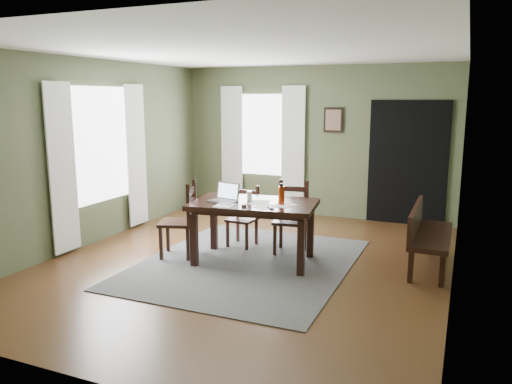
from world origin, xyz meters
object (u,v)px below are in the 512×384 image
at_px(dining_table, 254,209).
at_px(chair_back_right, 291,218).
at_px(chair_back_left, 244,217).
at_px(water_bottle, 281,195).
at_px(chair_end, 181,220).
at_px(bench, 426,231).
at_px(laptop, 225,196).

xyz_separation_m(dining_table, chair_back_right, (0.31, 0.60, -0.22)).
xyz_separation_m(dining_table, chair_back_left, (-0.43, 0.62, -0.28)).
distance_m(chair_back_right, water_bottle, 0.75).
bearing_deg(chair_end, chair_back_left, 126.75).
bearing_deg(bench, chair_back_right, 91.07).
height_order(dining_table, chair_back_left, chair_back_left).
bearing_deg(chair_back_right, laptop, -140.70).
xyz_separation_m(dining_table, bench, (2.09, 0.63, -0.23)).
bearing_deg(dining_table, chair_end, -177.51).
xyz_separation_m(chair_back_left, laptop, (0.06, -0.71, 0.44)).
relative_size(chair_back_right, laptop, 2.53).
distance_m(bench, laptop, 2.59).
height_order(dining_table, chair_back_right, chair_back_right).
distance_m(chair_end, laptop, 0.72).
distance_m(dining_table, bench, 2.19).
height_order(chair_back_left, chair_back_right, chair_back_right).
relative_size(chair_back_right, bench, 0.69).
bearing_deg(chair_end, bench, 86.59).
height_order(chair_back_left, bench, chair_back_left).
xyz_separation_m(chair_back_left, chair_back_right, (0.74, -0.02, 0.05)).
height_order(bench, laptop, laptop).
xyz_separation_m(dining_table, chair_end, (-0.99, -0.18, -0.20)).
relative_size(chair_back_right, water_bottle, 3.68).
bearing_deg(water_bottle, dining_table, 179.09).
xyz_separation_m(chair_back_left, water_bottle, (0.81, -0.63, 0.50)).
height_order(dining_table, laptop, laptop).
distance_m(chair_back_left, water_bottle, 1.14).
height_order(chair_end, chair_back_left, chair_end).
xyz_separation_m(bench, water_bottle, (-1.71, -0.64, 0.45)).
height_order(dining_table, chair_end, chair_end).
bearing_deg(bench, chair_back_left, 90.27).
distance_m(chair_back_right, bench, 1.78).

